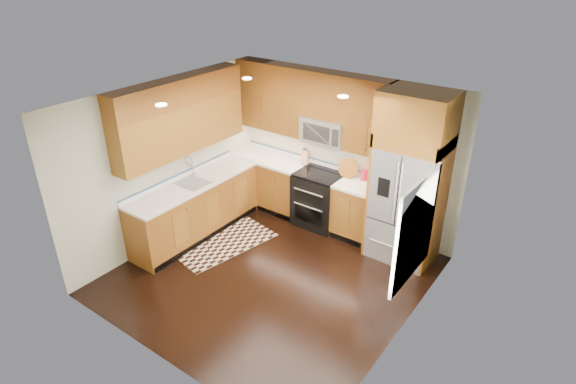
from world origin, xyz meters
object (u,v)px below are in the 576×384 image
Objects in this scene: refrigerator at (409,179)px; knife_block at (305,157)px; utensil_crock at (365,173)px; rug at (222,241)px; range at (319,199)px.

knife_block is at bearing 172.87° from refrigerator.
knife_block is 1.14m from utensil_crock.
rug is at bearing -134.80° from utensil_crock.
refrigerator is at bearing 40.51° from rug.
range is 0.36× the size of refrigerator.
utensil_crock reaches higher than range.
utensil_crock reaches higher than knife_block.
refrigerator is at bearing -17.94° from utensil_crock.
range is 1.76m from refrigerator.
rug is (-0.95, -1.42, -0.46)m from range.
rug is (-2.50, -1.38, -1.30)m from refrigerator.
utensil_crock is (-0.85, 0.28, -0.24)m from refrigerator.
range is 0.77m from knife_block.
knife_block is at bearing 84.20° from rug.
refrigerator is 2.02m from knife_block.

